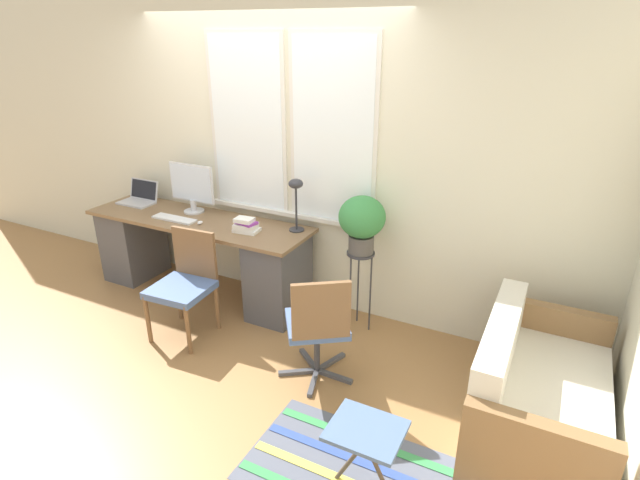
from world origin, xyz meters
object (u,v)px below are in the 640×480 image
Objects in this scene: plant_stand at (360,264)px; keyboard at (174,219)px; desk_chair_wooden at (185,282)px; office_chair_swivel at (318,325)px; mouse at (200,223)px; monitor at (192,187)px; desk_lamp at (296,192)px; potted_plant at (362,220)px; folding_stool at (366,435)px; couch_loveseat at (534,399)px; book_stack at (246,226)px; laptop at (139,198)px.

keyboard is at bearing -172.88° from plant_stand.
office_chair_swivel is at bearing -6.66° from desk_chair_wooden.
monitor is at bearing 138.39° from mouse.
desk_lamp reaches higher than potted_plant.
monitor is 0.69× the size of plant_stand.
folding_stool is at bearing -26.62° from desk_chair_wooden.
office_chair_swivel is 1.44m from couch_loveseat.
book_stack reaches higher than office_chair_swivel.
office_chair_swivel reaches higher than mouse.
mouse reaches higher than folding_stool.
plant_stand is (1.46, 0.20, -0.18)m from mouse.
plant_stand is at bearing -5.48° from desk_lamp.
office_chair_swivel is at bearing 94.48° from couch_loveseat.
laptop is at bearing -177.21° from monitor.
monitor reaches higher than potted_plant.
monitor is at bearing 178.97° from potted_plant.
monitor is at bearing 77.76° from couch_loveseat.
couch_loveseat is (2.06, -0.71, -0.83)m from desk_lamp.
potted_plant is 1.75m from folding_stool.
potted_plant is 1.06× the size of folding_stool.
desk_chair_wooden is (-0.24, -0.54, -0.34)m from book_stack.
folding_stool is at bearing -31.46° from mouse.
laptop is 1.39m from desk_chair_wooden.
monitor is 2.91m from folding_stool.
book_stack is at bearing 61.78° from desk_chair_wooden.
keyboard is 1.00× the size of folding_stool.
laptop is at bearing -52.44° from office_chair_swivel.
potted_plant is at bearing 7.90° from mouse.
desk_chair_wooden reaches higher than keyboard.
couch_loveseat is 1.86× the size of plant_stand.
couch_loveseat is (3.18, -0.44, -0.49)m from keyboard.
plant_stand is 1.66m from folding_stool.
mouse is 0.62m from desk_chair_wooden.
keyboard is (-0.02, -0.25, -0.24)m from monitor.
laptop is 0.78× the size of desk_lamp.
book_stack is (0.47, 0.04, 0.04)m from mouse.
mouse is at bearing 110.07° from desk_chair_wooden.
desk_lamp is 0.65× the size of plant_stand.
folding_stool is at bearing -28.08° from keyboard.
desk_lamp is 0.52m from book_stack.
couch_loveseat is at bearing -19.13° from desk_lamp.
desk_chair_wooden reaches higher than plant_stand.
keyboard is at bearing -94.69° from monitor.
mouse is 0.26× the size of book_stack.
mouse is 1.49m from plant_stand.
mouse reaches higher than keyboard.
couch_loveseat is at bearing -24.53° from plant_stand.
laptop is 3.44m from folding_stool.
mouse is (0.28, 0.02, 0.01)m from keyboard.
potted_plant reaches higher than keyboard.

